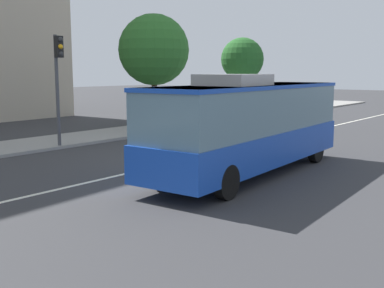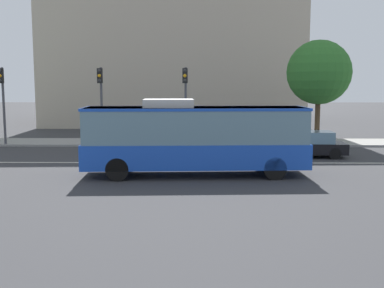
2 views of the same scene
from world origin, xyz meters
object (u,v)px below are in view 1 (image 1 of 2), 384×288
(sedan_blue, at_px, (285,115))
(street_tree_kerbside_left, at_px, (154,50))
(street_tree_kerbside_centre, at_px, (242,60))
(sedan_black, at_px, (222,126))
(transit_bus, at_px, (250,122))
(traffic_light_mid_block, at_px, (58,71))

(sedan_blue, bearing_deg, street_tree_kerbside_left, -48.39)
(street_tree_kerbside_left, xyz_separation_m, street_tree_kerbside_centre, (8.64, -1.20, -0.45))
(sedan_black, bearing_deg, transit_bus, 43.77)
(sedan_black, bearing_deg, street_tree_kerbside_centre, -149.85)
(sedan_blue, bearing_deg, traffic_light_mid_block, -13.00)
(transit_bus, relative_size, traffic_light_mid_block, 1.94)
(transit_bus, relative_size, sedan_blue, 2.22)
(sedan_blue, xyz_separation_m, street_tree_kerbside_left, (-5.50, 6.57, 4.20))
(street_tree_kerbside_left, bearing_deg, sedan_black, -108.54)
(sedan_black, xyz_separation_m, street_tree_kerbside_centre, (10.96, 5.72, 3.75))
(traffic_light_mid_block, xyz_separation_m, street_tree_kerbside_centre, (17.96, 1.49, 0.91))
(transit_bus, bearing_deg, street_tree_kerbside_centre, 30.18)
(sedan_black, distance_m, street_tree_kerbside_left, 8.42)
(sedan_blue, relative_size, traffic_light_mid_block, 0.88)
(sedan_blue, relative_size, street_tree_kerbside_centre, 0.74)
(transit_bus, bearing_deg, sedan_blue, 19.68)
(street_tree_kerbside_left, bearing_deg, street_tree_kerbside_centre, -7.90)
(sedan_blue, distance_m, sedan_black, 7.83)
(traffic_light_mid_block, bearing_deg, street_tree_kerbside_left, 111.27)
(traffic_light_mid_block, relative_size, street_tree_kerbside_centre, 0.85)
(sedan_black, relative_size, traffic_light_mid_block, 0.88)
(transit_bus, height_order, sedan_blue, transit_bus)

